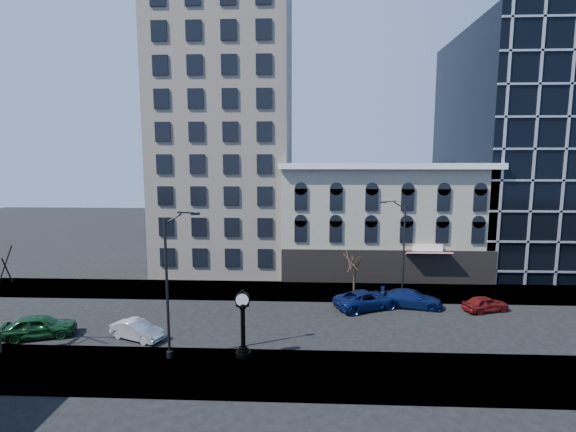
{
  "coord_description": "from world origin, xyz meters",
  "views": [
    {
      "loc": [
        3.6,
        -31.53,
        12.68
      ],
      "look_at": [
        2.0,
        4.0,
        8.0
      ],
      "focal_mm": 26.0,
      "sensor_mm": 36.0,
      "label": 1
    }
  ],
  "objects_px": {
    "street_lamp_near": "(177,246)",
    "car_near_b": "(137,330)",
    "street_clock": "(243,326)",
    "car_near_a": "(39,326)"
  },
  "relations": [
    {
      "from": "street_lamp_near",
      "to": "car_near_a",
      "type": "relative_size",
      "value": 1.97
    },
    {
      "from": "car_near_b",
      "to": "street_clock",
      "type": "bearing_deg",
      "value": -85.47
    },
    {
      "from": "car_near_a",
      "to": "street_lamp_near",
      "type": "bearing_deg",
      "value": -121.68
    },
    {
      "from": "street_lamp_near",
      "to": "car_near_b",
      "type": "xyz_separation_m",
      "value": [
        -3.96,
        2.68,
        -6.72
      ]
    },
    {
      "from": "street_lamp_near",
      "to": "car_near_a",
      "type": "height_order",
      "value": "street_lamp_near"
    },
    {
      "from": "street_clock",
      "to": "street_lamp_near",
      "type": "xyz_separation_m",
      "value": [
        -4.07,
        -0.17,
        5.26
      ]
    },
    {
      "from": "car_near_a",
      "to": "car_near_b",
      "type": "xyz_separation_m",
      "value": [
        7.2,
        0.04,
        -0.16
      ]
    },
    {
      "from": "street_clock",
      "to": "street_lamp_near",
      "type": "distance_m",
      "value": 6.65
    },
    {
      "from": "street_clock",
      "to": "car_near_a",
      "type": "xyz_separation_m",
      "value": [
        -15.23,
        2.47,
        -1.3
      ]
    },
    {
      "from": "street_clock",
      "to": "street_lamp_near",
      "type": "height_order",
      "value": "street_lamp_near"
    }
  ]
}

